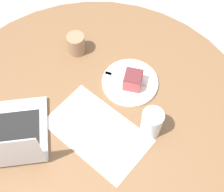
# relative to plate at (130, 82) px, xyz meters

# --- Properties ---
(ground_plane) EXTENTS (12.00, 12.00, 0.00)m
(ground_plane) POSITION_rel_plate_xyz_m (-0.12, 0.18, -0.73)
(ground_plane) COLOR #B7AD9E
(dining_table) EXTENTS (1.25, 1.25, 0.73)m
(dining_table) POSITION_rel_plate_xyz_m (-0.12, 0.18, -0.13)
(dining_table) COLOR brown
(dining_table) RESTS_ON ground_plane
(paper_document) EXTENTS (0.42, 0.38, 0.00)m
(paper_document) POSITION_rel_plate_xyz_m (-0.17, 0.18, -0.00)
(paper_document) COLOR white
(paper_document) RESTS_ON dining_table
(plate) EXTENTS (0.22, 0.22, 0.01)m
(plate) POSITION_rel_plate_xyz_m (0.00, 0.00, 0.00)
(plate) COLOR silver
(plate) RESTS_ON dining_table
(cake_slice) EXTENTS (0.09, 0.09, 0.06)m
(cake_slice) POSITION_rel_plate_xyz_m (-0.02, -0.00, 0.04)
(cake_slice) COLOR #B74C51
(cake_slice) RESTS_ON plate
(fork) EXTENTS (0.12, 0.15, 0.00)m
(fork) POSITION_rel_plate_xyz_m (0.03, 0.03, 0.01)
(fork) COLOR silver
(fork) RESTS_ON plate
(coffee_glass) EXTENTS (0.07, 0.07, 0.09)m
(coffee_glass) POSITION_rel_plate_xyz_m (0.22, 0.16, 0.04)
(coffee_glass) COLOR #997556
(coffee_glass) RESTS_ON dining_table
(water_glass) EXTENTS (0.08, 0.08, 0.12)m
(water_glass) POSITION_rel_plate_xyz_m (-0.21, -0.01, 0.05)
(water_glass) COLOR silver
(water_glass) RESTS_ON dining_table
(laptop) EXTENTS (0.30, 0.34, 0.21)m
(laptop) POSITION_rel_plate_xyz_m (-0.11, 0.50, 0.03)
(laptop) COLOR silver
(laptop) RESTS_ON dining_table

